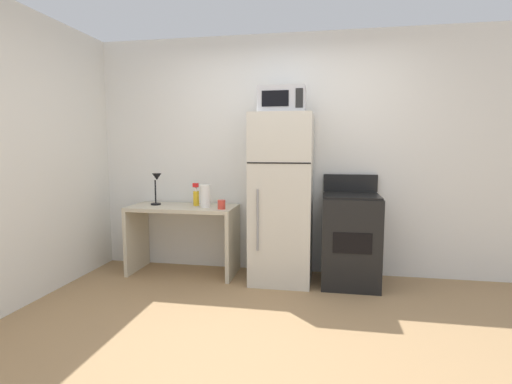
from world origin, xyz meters
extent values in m
plane|color=#9E7A51|center=(0.00, 0.00, 0.00)|extent=(12.00, 12.00, 0.00)
cube|color=white|center=(0.00, 1.70, 1.30)|extent=(5.00, 0.10, 2.60)
cube|color=beige|center=(-1.11, 1.36, 0.73)|extent=(1.16, 0.54, 0.04)
cube|color=beige|center=(-1.66, 1.36, 0.35)|extent=(0.04, 0.54, 0.71)
cube|color=beige|center=(-0.55, 1.36, 0.35)|extent=(0.04, 0.54, 0.71)
cylinder|color=black|center=(-1.43, 1.39, 0.76)|extent=(0.11, 0.11, 0.02)
cylinder|color=black|center=(-1.43, 1.39, 0.90)|extent=(0.02, 0.02, 0.26)
cone|color=black|center=(-1.40, 1.37, 1.07)|extent=(0.10, 0.10, 0.08)
cylinder|color=#D83F33|center=(-0.63, 1.22, 0.80)|extent=(0.08, 0.08, 0.09)
cylinder|color=yellow|center=(-0.97, 1.41, 0.83)|extent=(0.06, 0.06, 0.16)
cylinder|color=white|center=(-0.97, 1.41, 0.93)|extent=(0.02, 0.02, 0.04)
cube|color=red|center=(-0.97, 1.40, 0.98)|extent=(0.06, 0.03, 0.04)
cylinder|color=white|center=(-0.83, 1.32, 0.87)|extent=(0.11, 0.11, 0.24)
cube|color=beige|center=(-0.02, 1.32, 0.86)|extent=(0.62, 0.61, 1.72)
cube|color=black|center=(-0.02, 1.02, 1.24)|extent=(0.60, 0.00, 0.01)
cylinder|color=gray|center=(-0.21, 1.00, 0.69)|extent=(0.02, 0.02, 0.60)
cube|color=#B7B7BC|center=(-0.02, 1.30, 1.85)|extent=(0.46, 0.34, 0.26)
cube|color=black|center=(-0.07, 1.13, 1.85)|extent=(0.26, 0.01, 0.15)
cube|color=black|center=(0.16, 1.13, 1.85)|extent=(0.07, 0.01, 0.18)
cube|color=black|center=(0.68, 1.33, 0.45)|extent=(0.56, 0.60, 0.90)
cube|color=black|center=(0.68, 1.33, 0.91)|extent=(0.54, 0.58, 0.02)
cube|color=black|center=(0.68, 1.61, 1.01)|extent=(0.56, 0.04, 0.18)
cube|color=black|center=(0.68, 1.03, 0.50)|extent=(0.36, 0.01, 0.20)
camera|label=1|loc=(0.43, -2.62, 1.38)|focal=27.25mm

